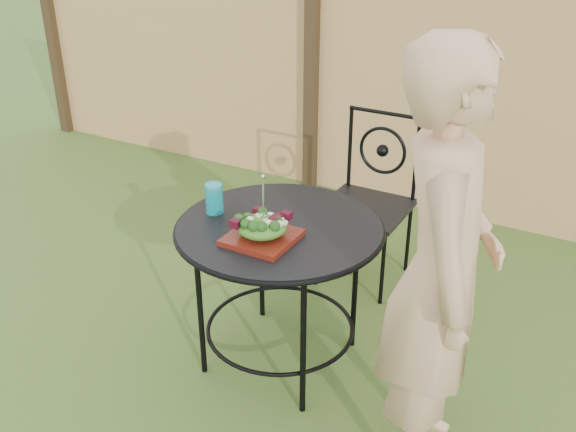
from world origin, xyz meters
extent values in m
plane|color=#254416|center=(0.00, 0.00, 0.00)|extent=(60.00, 60.00, 0.00)
cube|color=#F0BB76|center=(0.00, 2.20, 0.90)|extent=(8.00, 0.05, 1.80)
cube|color=black|center=(-3.90, 2.15, 0.95)|extent=(0.09, 0.09, 1.90)
cube|color=black|center=(-1.30, 2.15, 0.95)|extent=(0.09, 0.09, 1.90)
cylinder|color=black|center=(-0.47, 0.24, 0.71)|extent=(0.90, 0.90, 0.02)
torus|color=black|center=(-0.47, 0.24, 0.71)|extent=(0.92, 0.92, 0.02)
torus|color=black|center=(-0.47, 0.24, 0.18)|extent=(0.70, 0.70, 0.02)
cylinder|color=black|center=(-0.20, 0.51, 0.35)|extent=(0.03, 0.03, 0.71)
cylinder|color=black|center=(-0.73, 0.51, 0.35)|extent=(0.03, 0.03, 0.71)
cylinder|color=black|center=(-0.73, -0.02, 0.35)|extent=(0.03, 0.03, 0.71)
cylinder|color=black|center=(-0.20, -0.02, 0.35)|extent=(0.03, 0.03, 0.71)
cube|color=black|center=(-0.42, 1.11, 0.45)|extent=(0.46, 0.46, 0.03)
cylinder|color=black|center=(-0.42, 1.32, 0.94)|extent=(0.42, 0.02, 0.02)
torus|color=black|center=(-0.42, 1.32, 0.72)|extent=(0.28, 0.02, 0.28)
cylinder|color=black|center=(-0.62, 0.91, 0.22)|extent=(0.02, 0.02, 0.44)
cylinder|color=black|center=(-0.22, 0.91, 0.22)|extent=(0.02, 0.02, 0.44)
cylinder|color=black|center=(-0.62, 1.31, 0.22)|extent=(0.02, 0.02, 0.44)
cylinder|color=black|center=(-0.22, 1.31, 0.22)|extent=(0.02, 0.02, 0.44)
cylinder|color=black|center=(-0.62, 1.32, 0.70)|extent=(0.02, 0.02, 0.50)
cylinder|color=black|center=(-0.22, 1.32, 0.70)|extent=(0.02, 0.02, 0.50)
imported|color=tan|center=(0.31, 0.01, 0.83)|extent=(0.56, 0.70, 1.67)
cube|color=#510D0B|center=(-0.46, 0.09, 0.74)|extent=(0.27, 0.27, 0.02)
ellipsoid|color=#235614|center=(-0.46, 0.09, 0.79)|extent=(0.21, 0.21, 0.08)
cylinder|color=silver|center=(-0.45, 0.09, 0.92)|extent=(0.01, 0.01, 0.18)
cylinder|color=#0D949B|center=(-0.78, 0.21, 0.79)|extent=(0.08, 0.08, 0.14)
camera|label=1|loc=(0.78, -1.89, 2.01)|focal=40.00mm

